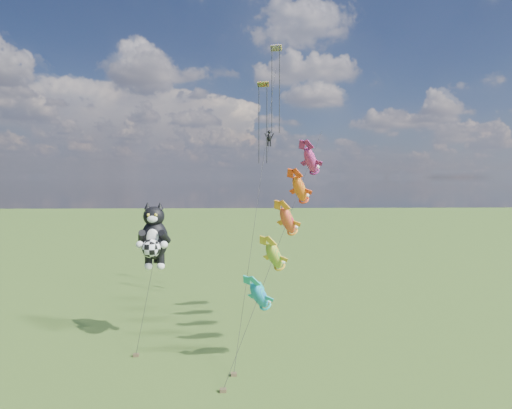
{
  "coord_description": "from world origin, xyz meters",
  "views": [
    {
      "loc": [
        13.25,
        -31.17,
        13.07
      ],
      "look_at": [
        14.6,
        7.58,
        10.61
      ],
      "focal_mm": 30.0,
      "sensor_mm": 36.0,
      "label": 1
    }
  ],
  "objects": [
    {
      "name": "fish_windsock_rig",
      "position": [
        16.84,
        1.61,
        9.71
      ],
      "size": [
        8.65,
        13.54,
        17.27
      ],
      "rotation": [
        0.0,
        0.0,
        -0.24
      ],
      "color": "brown",
      "rests_on": "ground"
    },
    {
      "name": "parafoil_rig",
      "position": [
        15.96,
        10.65,
        18.66
      ],
      "size": [
        4.89,
        17.18,
        26.45
      ],
      "rotation": [
        0.0,
        0.0,
        -0.15
      ],
      "color": "brown",
      "rests_on": "ground"
    },
    {
      "name": "cat_kite_rig",
      "position": [
        6.43,
        2.15,
        8.48
      ],
      "size": [
        2.56,
        4.17,
        11.15
      ],
      "rotation": [
        0.0,
        0.0,
        -0.3
      ],
      "color": "brown",
      "rests_on": "ground"
    },
    {
      "name": "ground",
      "position": [
        0.0,
        0.0,
        0.0
      ],
      "size": [
        300.0,
        300.0,
        0.0
      ],
      "primitive_type": "plane",
      "color": "#244511"
    }
  ]
}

